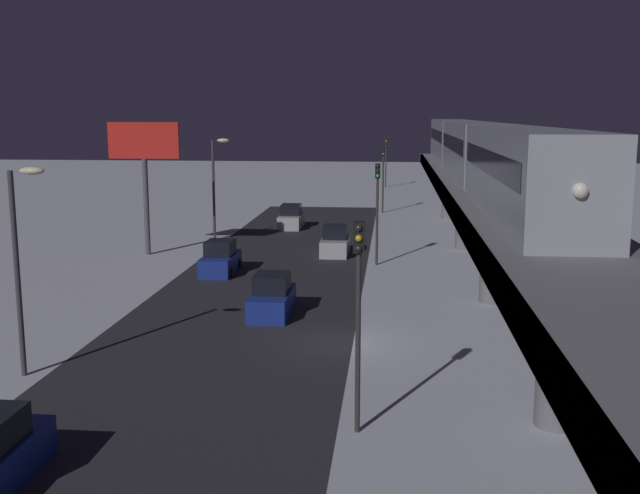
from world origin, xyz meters
TOP-DOWN VIEW (x-y plane):
  - ground_plane at (0.00, 0.00)m, footprint 240.00×240.00m
  - avenue_asphalt at (4.75, 0.00)m, footprint 11.00×92.51m
  - elevated_railway at (-7.36, -0.00)m, footprint 5.00×92.51m
  - subway_train at (-7.45, -18.74)m, footprint 2.94×55.47m
  - sedan_blue at (7.95, -13.41)m, footprint 1.91×4.12m
  - sedan_blue_3 at (3.35, -4.31)m, footprint 1.80×4.11m
  - sedan_silver at (1.55, -20.26)m, footprint 1.80×4.12m
  - sedan_silver_2 at (6.15, -31.88)m, footprint 1.80×4.09m
  - traffic_light_near at (-1.35, 8.81)m, footprint 0.32×0.44m
  - traffic_light_mid at (-1.35, -16.77)m, footprint 0.32×0.44m
  - traffic_light_far at (-1.35, -42.36)m, footprint 0.32×0.44m
  - traffic_light_distant at (-1.35, -67.95)m, footprint 0.32×0.44m
  - commercial_billboard at (14.23, -18.90)m, footprint 4.80×0.36m
  - street_lamp_near at (10.82, 5.00)m, footprint 1.35×0.44m
  - street_lamp_far at (10.82, -25.00)m, footprint 1.35×0.44m

SIDE VIEW (x-z plane):
  - ground_plane at x=0.00m, z-range 0.00..0.00m
  - avenue_asphalt at x=4.75m, z-range 0.00..0.01m
  - sedan_blue at x=7.95m, z-range -0.20..1.77m
  - sedan_blue_3 at x=3.35m, z-range -0.19..1.78m
  - sedan_silver at x=1.55m, z-range -0.19..1.78m
  - sedan_silver_2 at x=6.15m, z-range -0.19..1.78m
  - traffic_light_near at x=-1.35m, z-range 1.00..7.40m
  - traffic_light_mid at x=-1.35m, z-range 1.00..7.40m
  - traffic_light_far at x=-1.35m, z-range 1.00..7.40m
  - traffic_light_distant at x=-1.35m, z-range 1.00..7.40m
  - elevated_railway at x=-7.36m, z-range 2.01..7.51m
  - street_lamp_near at x=10.82m, z-range 0.99..8.64m
  - street_lamp_far at x=10.82m, z-range 0.99..8.64m
  - commercial_billboard at x=14.23m, z-range 2.38..11.28m
  - subway_train at x=-7.45m, z-range 5.58..8.98m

